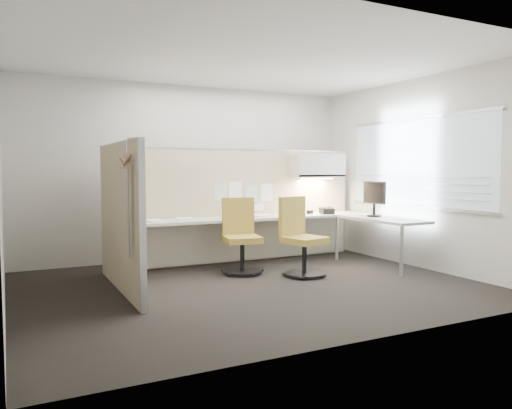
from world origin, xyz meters
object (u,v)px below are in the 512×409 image
desk (273,225)px  monitor (374,197)px  chair_left (241,238)px  chair_right (300,239)px  phone (327,211)px

desk → monitor: 1.60m
desk → monitor: monitor is taller
desk → chair_left: (-0.71, -0.36, -0.12)m
chair_right → phone: chair_right is taller
desk → chair_right: size_ratio=3.77×
monitor → chair_left: bearing=83.0°
phone → chair_right: bearing=-131.5°
chair_left → chair_right: chair_right is taller
monitor → phone: (-0.36, 0.73, -0.26)m
chair_left → chair_right: 0.84m
chair_left → monitor: (2.08, -0.34, 0.56)m
desk → phone: bearing=1.7°
chair_left → chair_right: size_ratio=0.98×
chair_right → desk: bearing=71.3°
desk → monitor: (1.37, -0.70, 0.44)m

